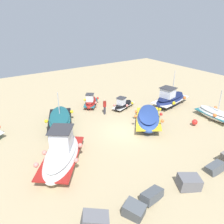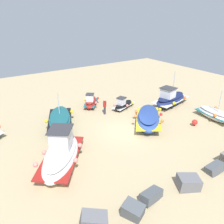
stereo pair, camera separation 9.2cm
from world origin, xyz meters
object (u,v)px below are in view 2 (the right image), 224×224
Objects in this scene: person_walking at (105,106)px; fishing_boat_6 at (91,102)px; mooring_buoy_0 at (195,122)px; fishing_boat_7 at (215,114)px; fishing_boat_0 at (148,118)px; fishing_boat_4 at (123,105)px; fishing_boat_2 at (170,99)px; fishing_boat_3 at (61,153)px; fishing_boat_1 at (60,119)px.

fishing_boat_6 is at bearing -30.54° from person_walking.
person_walking reaches higher than mooring_buoy_0.
fishing_boat_0 is at bearing 72.91° from fishing_boat_7.
person_walking is 8.62m from mooring_buoy_0.
fishing_boat_4 is at bearing -119.86° from person_walking.
fishing_boat_2 is at bearing 16.21° from fishing_boat_7.
fishing_boat_6 is 1.94× the size of person_walking.
person_walking is (2.43, 0.17, 0.49)m from fishing_boat_4.
person_walking is at bearing -26.80° from fishing_boat_2.
fishing_boat_6 reaches higher than fishing_boat_0.
person_walking is at bearing 42.13° from fishing_boat_6.
fishing_boat_3 is 10.68m from fishing_boat_4.
fishing_boat_6 is (2.12, -6.80, -0.14)m from fishing_boat_0.
fishing_boat_1 is at bearing 53.67° from person_walking.
fishing_boat_1 is 5.85m from fishing_boat_3.
fishing_boat_0 is at bearing -46.17° from fishing_boat_3.
fishing_boat_4 is 0.81× the size of fishing_boat_7.
fishing_boat_2 is at bearing -112.38° from mooring_buoy_0.
person_walking reaches higher than fishing_boat_6.
fishing_boat_1 reaches higher than fishing_boat_3.
fishing_boat_1 is 5.11m from fishing_boat_6.
mooring_buoy_0 is (-3.33, 2.54, -0.28)m from fishing_boat_0.
fishing_boat_7 is at bearing 84.33° from fishing_boat_1.
fishing_boat_0 is at bearing -37.32° from mooring_buoy_0.
fishing_boat_7 is at bearing -59.08° from fishing_boat_3.
fishing_boat_2 is 8.72m from fishing_boat_6.
fishing_boat_7 is 6.32× the size of mooring_buoy_0.
mooring_buoy_0 is at bearing -175.73° from person_walking.
fishing_boat_1 is 14.64m from fishing_boat_7.
fishing_boat_6 is 4.89× the size of mooring_buoy_0.
fishing_boat_3 is (2.10, 5.45, 0.22)m from fishing_boat_1.
fishing_boat_2 is (-5.30, -2.24, 0.06)m from fishing_boat_0.
fishing_boat_0 reaches higher than mooring_buoy_0.
fishing_boat_0 is 7.99m from fishing_boat_1.
fishing_boat_3 is at bearing 89.99° from fishing_boat_7.
fishing_boat_1 is at bearing 67.30° from fishing_boat_7.
fishing_boat_1 is at bearing 16.12° from fishing_boat_3.
fishing_boat_0 is 1.31× the size of fishing_boat_7.
fishing_boat_4 is 7.51m from mooring_buoy_0.
mooring_buoy_0 is at bearing 91.62° from fishing_boat_4.
fishing_boat_6 reaches higher than fishing_boat_4.
fishing_boat_2 is 8.29× the size of mooring_buoy_0.
fishing_boat_3 is (14.05, 3.25, 0.06)m from fishing_boat_2.
fishing_boat_3 is at bearing 9.53° from fishing_boat_4.
person_walking is at bearing -51.92° from mooring_buoy_0.
fishing_boat_2 is 5.18m from mooring_buoy_0.
fishing_boat_4 is at bearing 113.02° from fishing_boat_1.
fishing_boat_4 is at bearing -35.50° from fishing_boat_2.
fishing_boat_3 is 15.00m from fishing_boat_7.
fishing_boat_2 is 1.63× the size of fishing_boat_4.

